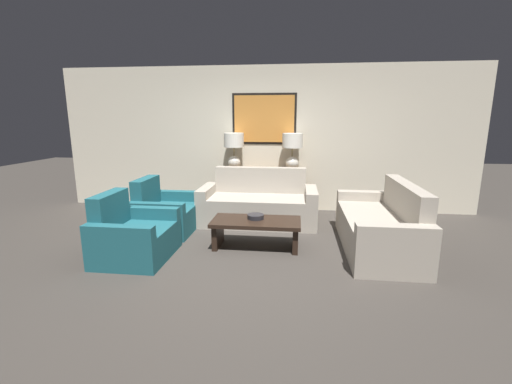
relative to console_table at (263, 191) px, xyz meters
The scene contains 11 objects.
ground_plane 2.27m from the console_table, 90.00° to the right, with size 20.00×20.00×0.00m, color #3D3833.
back_wall 0.98m from the console_table, 90.00° to the left, with size 7.75×0.12×2.65m.
console_table is the anchor object (origin of this frame).
table_lamp_left 0.97m from the console_table, behind, with size 0.36×0.36×0.67m.
table_lamp_right 0.97m from the console_table, ahead, with size 0.36×0.36×0.67m.
couch_by_back_wall 0.70m from the console_table, 90.00° to the right, with size 1.90×0.86×0.89m.
couch_by_side 2.41m from the console_table, 43.87° to the right, with size 0.86×1.90×0.89m.
coffee_table 1.82m from the console_table, 86.99° to the right, with size 1.18×0.57×0.38m.
decorative_bowl 1.76m from the console_table, 87.38° to the right, with size 0.22×0.22×0.06m.
armchair_near_back_wall 1.90m from the console_table, 137.09° to the right, with size 0.82×0.95×0.82m.
armchair_near_camera 2.72m from the console_table, 120.75° to the right, with size 0.82×0.95×0.82m.
Camera 1 is at (0.62, -3.93, 1.72)m, focal length 24.00 mm.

